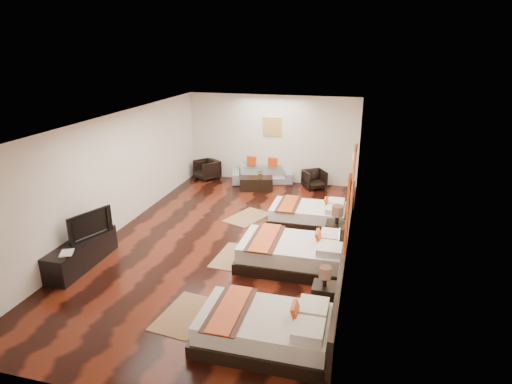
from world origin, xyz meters
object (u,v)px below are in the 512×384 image
(book, at_px, (60,254))
(armchair_left, at_px, (207,170))
(bed_far, at_px, (309,214))
(table_plant, at_px, (261,174))
(nightstand_b, at_px, (336,231))
(tv, at_px, (88,224))
(nightstand_a, at_px, (324,294))
(tv_console, at_px, (82,253))
(coffee_table, at_px, (256,184))
(bed_mid, at_px, (294,253))
(figurine, at_px, (99,220))
(armchair_right, at_px, (314,179))
(bed_near, at_px, (266,329))
(sofa, at_px, (262,174))

(book, height_order, armchair_left, armchair_left)
(bed_far, relative_size, table_plant, 6.88)
(nightstand_b, bearing_deg, bed_far, 125.89)
(armchair_left, bearing_deg, book, -54.85)
(tv, distance_m, table_plant, 5.76)
(bed_far, height_order, table_plant, bed_far)
(nightstand_a, relative_size, tv_console, 0.44)
(nightstand_b, height_order, table_plant, nightstand_b)
(coffee_table, bearing_deg, nightstand_b, -50.33)
(bed_mid, relative_size, nightstand_b, 2.33)
(tv_console, distance_m, figurine, 0.83)
(armchair_left, height_order, armchair_right, armchair_left)
(tv, distance_m, book, 0.88)
(figurine, xyz_separation_m, table_plant, (2.39, 4.80, -0.19))
(nightstand_b, bearing_deg, table_plant, 128.42)
(bed_near, height_order, tv, tv)
(figurine, relative_size, armchair_left, 0.50)
(nightstand_a, distance_m, table_plant, 6.29)
(tv, xyz_separation_m, figurine, (-0.05, 0.46, -0.11))
(book, relative_size, coffee_table, 0.32)
(sofa, bearing_deg, armchair_left, 165.48)
(armchair_left, bearing_deg, table_plant, 19.15)
(bed_far, bearing_deg, coffee_table, 131.31)
(bed_mid, height_order, book, bed_mid)
(tv, height_order, figurine, tv)
(nightstand_b, xyz_separation_m, tv, (-4.89, -2.03, 0.51))
(nightstand_b, relative_size, tv_console, 0.52)
(bed_near, relative_size, bed_far, 1.06)
(tv, xyz_separation_m, book, (-0.05, -0.84, -0.27))
(bed_near, xyz_separation_m, bed_mid, (0.00, 2.49, 0.02))
(bed_near, height_order, coffee_table, bed_near)
(bed_near, bearing_deg, figurine, 153.32)
(bed_far, relative_size, nightstand_b, 2.04)
(bed_near, xyz_separation_m, tv_console, (-4.20, 1.41, 0.01))
(bed_near, bearing_deg, coffee_table, 105.70)
(bed_near, height_order, sofa, bed_near)
(figurine, bearing_deg, table_plant, 63.54)
(table_plant, bearing_deg, coffee_table, 167.31)
(nightstand_b, xyz_separation_m, tv_console, (-4.95, -2.27, -0.05))
(figurine, bearing_deg, book, -90.00)
(bed_far, height_order, book, bed_far)
(nightstand_a, bearing_deg, figurine, 169.20)
(sofa, distance_m, armchair_left, 1.88)
(bed_mid, distance_m, bed_far, 2.23)
(bed_far, distance_m, table_plant, 2.85)
(coffee_table, bearing_deg, nightstand_a, -64.94)
(bed_far, xyz_separation_m, armchair_right, (-0.23, 2.81, 0.04))
(nightstand_a, xyz_separation_m, coffee_table, (-2.70, 5.77, -0.08))
(tv_console, distance_m, armchair_right, 7.29)
(sofa, xyz_separation_m, armchair_left, (-1.88, -0.07, 0.04))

